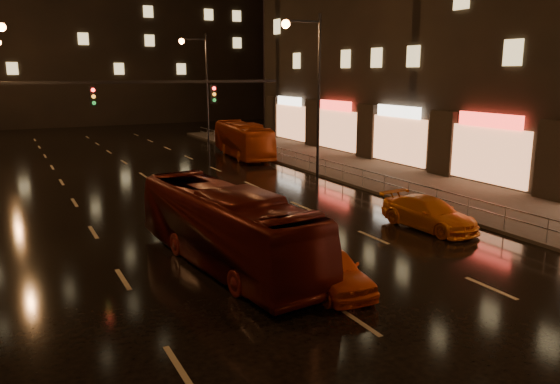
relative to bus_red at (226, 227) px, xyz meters
name	(u,v)px	position (x,y,z in m)	size (l,w,h in m)	color
ground	(180,200)	(1.50, 10.27, -1.37)	(140.00, 140.00, 0.00)	black
sidewalk_right	(443,192)	(15.00, 5.27, -1.30)	(7.00, 70.00, 0.15)	#38332D
traffic_signal	(70,113)	(-3.56, 10.27, 3.36)	(15.31, 0.32, 6.20)	black
railing_right	(363,173)	(11.70, 8.27, -0.48)	(0.05, 56.00, 1.00)	#99999E
bus_red	(226,227)	(0.00, 0.00, 0.00)	(2.31, 9.86, 2.75)	#5A130C
bus_curb	(243,140)	(10.50, 22.68, -0.03)	(2.26, 9.66, 2.69)	#AE3C11
taxi_near	(329,268)	(2.00, -3.44, -0.70)	(1.58, 3.92, 1.34)	#F55B17
taxi_far	(429,213)	(9.40, 0.27, -0.71)	(1.86, 4.57, 1.33)	orange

